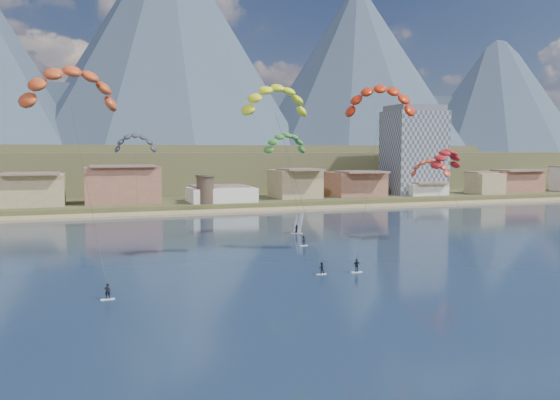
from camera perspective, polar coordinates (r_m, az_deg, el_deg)
name	(u,v)px	position (r m, az deg, el deg)	size (l,w,h in m)	color
ground	(379,318)	(62.60, 9.86, -11.60)	(2400.00, 2400.00, 0.00)	#0E1F33
beach	(194,213)	(162.02, -8.62, -1.29)	(2200.00, 12.00, 0.90)	tan
land	(113,168)	(613.34, -16.43, 3.11)	(2200.00, 900.00, 4.00)	brown
foothills	(191,168)	(289.64, -8.87, 3.20)	(940.00, 210.00, 18.00)	brown
mountain_ridge	(90,58)	(886.12, -18.49, 13.33)	(2060.00, 480.00, 400.00)	#2D384B
town	(43,185)	(174.99, -22.63, 1.39)	(400.00, 24.00, 12.00)	silver
apartment_tower	(414,150)	(213.55, 13.26, 4.86)	(20.00, 16.00, 32.00)	gray
watchtower	(205,189)	(170.27, -7.48, 1.09)	(5.82, 5.82, 8.60)	#47382D
kitesurfer_red	(70,81)	(84.34, -20.28, 11.08)	(14.45, 18.74, 31.52)	silver
kitesurfer_yellow	(276,96)	(93.11, -0.45, 10.37)	(11.92, 16.77, 30.33)	silver
kitesurfer_orange	(380,96)	(100.41, 9.98, 10.19)	(18.62, 19.41, 32.05)	silver
kitesurfer_green	(285,141)	(119.91, 0.55, 5.97)	(10.54, 18.42, 24.29)	silver
distant_kite_dark	(135,140)	(134.05, -14.28, 5.88)	(10.34, 6.69, 23.17)	#262626
distant_kite_orange	(430,165)	(116.24, 14.83, 3.41)	(7.65, 8.13, 17.75)	#262626
distant_kite_red	(446,156)	(116.29, 16.31, 4.28)	(9.25, 7.34, 19.60)	#262626
windsurfer	(297,227)	(122.19, 1.75, -2.72)	(2.70, 2.87, 4.47)	silver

